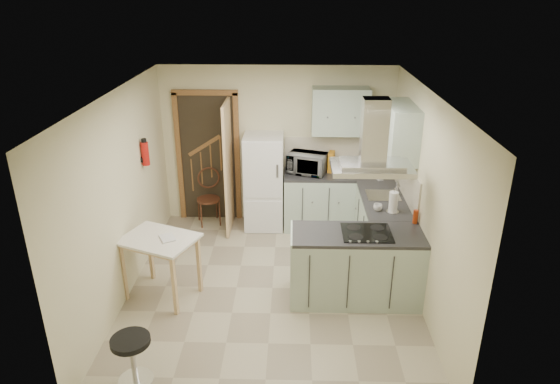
{
  "coord_description": "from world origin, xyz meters",
  "views": [
    {
      "loc": [
        0.24,
        -5.42,
        3.62
      ],
      "look_at": [
        0.09,
        0.45,
        1.15
      ],
      "focal_mm": 32.0,
      "sensor_mm": 36.0,
      "label": 1
    }
  ],
  "objects_px": {
    "drop_leaf_table": "(162,267)",
    "microwave": "(307,163)",
    "extractor_hood": "(372,168)",
    "fridge": "(264,182)",
    "peninsula": "(356,266)",
    "stool": "(133,360)",
    "bentwood_chair": "(208,199)"
  },
  "relations": [
    {
      "from": "bentwood_chair",
      "to": "stool",
      "type": "height_order",
      "value": "bentwood_chair"
    },
    {
      "from": "extractor_hood",
      "to": "microwave",
      "type": "bearing_deg",
      "value": 108.08
    },
    {
      "from": "drop_leaf_table",
      "to": "stool",
      "type": "distance_m",
      "value": 1.47
    },
    {
      "from": "fridge",
      "to": "peninsula",
      "type": "distance_m",
      "value": 2.35
    },
    {
      "from": "peninsula",
      "to": "drop_leaf_table",
      "type": "height_order",
      "value": "peninsula"
    },
    {
      "from": "extractor_hood",
      "to": "fridge",
      "type": "bearing_deg",
      "value": 123.79
    },
    {
      "from": "stool",
      "to": "fridge",
      "type": "bearing_deg",
      "value": 72.59
    },
    {
      "from": "stool",
      "to": "bentwood_chair",
      "type": "bearing_deg",
      "value": 87.04
    },
    {
      "from": "stool",
      "to": "microwave",
      "type": "relative_size",
      "value": 0.9
    },
    {
      "from": "peninsula",
      "to": "stool",
      "type": "bearing_deg",
      "value": -147.52
    },
    {
      "from": "fridge",
      "to": "extractor_hood",
      "type": "xyz_separation_m",
      "value": [
        1.32,
        -1.98,
        0.97
      ]
    },
    {
      "from": "fridge",
      "to": "stool",
      "type": "height_order",
      "value": "fridge"
    },
    {
      "from": "stool",
      "to": "extractor_hood",
      "type": "bearing_deg",
      "value": 31.39
    },
    {
      "from": "bentwood_chair",
      "to": "stool",
      "type": "xyz_separation_m",
      "value": [
        -0.18,
        -3.51,
        -0.16
      ]
    },
    {
      "from": "drop_leaf_table",
      "to": "bentwood_chair",
      "type": "bearing_deg",
      "value": 105.47
    },
    {
      "from": "peninsula",
      "to": "bentwood_chair",
      "type": "xyz_separation_m",
      "value": [
        -2.13,
        2.04,
        -0.04
      ]
    },
    {
      "from": "microwave",
      "to": "stool",
      "type": "bearing_deg",
      "value": -98.22
    },
    {
      "from": "peninsula",
      "to": "drop_leaf_table",
      "type": "bearing_deg",
      "value": -179.77
    },
    {
      "from": "drop_leaf_table",
      "to": "microwave",
      "type": "distance_m",
      "value": 2.79
    },
    {
      "from": "fridge",
      "to": "stool",
      "type": "xyz_separation_m",
      "value": [
        -1.08,
        -3.45,
        -0.49
      ]
    },
    {
      "from": "peninsula",
      "to": "microwave",
      "type": "relative_size",
      "value": 2.73
    },
    {
      "from": "stool",
      "to": "microwave",
      "type": "height_order",
      "value": "microwave"
    },
    {
      "from": "drop_leaf_table",
      "to": "peninsula",
      "type": "bearing_deg",
      "value": 22.64
    },
    {
      "from": "extractor_hood",
      "to": "drop_leaf_table",
      "type": "distance_m",
      "value": 2.8
    },
    {
      "from": "fridge",
      "to": "bentwood_chair",
      "type": "xyz_separation_m",
      "value": [
        -0.9,
        0.06,
        -0.34
      ]
    },
    {
      "from": "bentwood_chair",
      "to": "microwave",
      "type": "distance_m",
      "value": 1.7
    },
    {
      "from": "drop_leaf_table",
      "to": "microwave",
      "type": "xyz_separation_m",
      "value": [
        1.82,
        2.02,
        0.65
      ]
    },
    {
      "from": "fridge",
      "to": "drop_leaf_table",
      "type": "bearing_deg",
      "value": -120.02
    },
    {
      "from": "microwave",
      "to": "peninsula",
      "type": "bearing_deg",
      "value": -56.01
    },
    {
      "from": "drop_leaf_table",
      "to": "microwave",
      "type": "relative_size",
      "value": 1.52
    },
    {
      "from": "fridge",
      "to": "extractor_hood",
      "type": "distance_m",
      "value": 2.57
    },
    {
      "from": "peninsula",
      "to": "microwave",
      "type": "height_order",
      "value": "microwave"
    }
  ]
}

